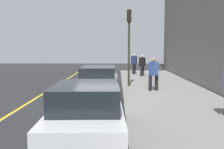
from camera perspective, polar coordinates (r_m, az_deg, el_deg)
ground_plane at (r=12.65m, az=-2.10°, el=-5.22°), size 56.00×56.00×0.00m
sidewalk at (r=12.87m, az=12.79°, el=-4.83°), size 28.00×4.60×0.15m
lane_stripe_centre at (r=13.22m, az=-16.13°, el=-4.94°), size 28.00×0.14×0.01m
parked_car_white at (r=6.91m, az=-5.40°, el=-8.13°), size 4.45×2.03×1.51m
parked_car_silver at (r=13.00m, az=-2.89°, el=-1.53°), size 4.63×1.91×1.51m
pedestrian_blue_coat at (r=14.11m, az=8.99°, el=0.32°), size 0.56×0.54×1.75m
pedestrian_navy_coat at (r=22.94m, az=4.78°, el=2.50°), size 0.57×0.55×1.78m
pedestrian_black_coat at (r=21.35m, az=6.55°, el=2.13°), size 0.53×0.54×1.70m
traffic_light_pole at (r=15.54m, az=3.70°, el=8.52°), size 0.35×0.26×4.45m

